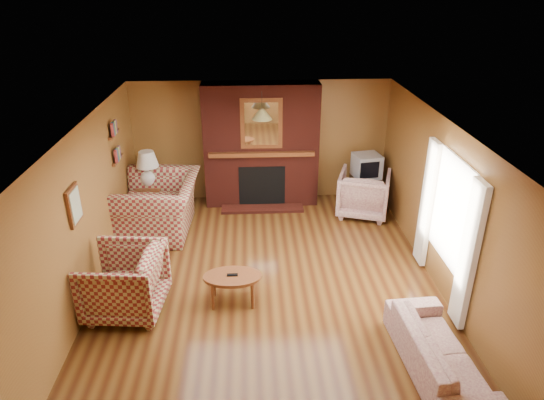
{
  "coord_description": "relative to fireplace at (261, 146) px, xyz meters",
  "views": [
    {
      "loc": [
        -0.24,
        -5.94,
        4.21
      ],
      "look_at": [
        0.09,
        0.6,
        1.15
      ],
      "focal_mm": 32.0,
      "sensor_mm": 36.0,
      "label": 1
    }
  ],
  "objects": [
    {
      "name": "floor",
      "position": [
        0.0,
        -2.98,
        -1.18
      ],
      "size": [
        6.5,
        6.5,
        0.0
      ],
      "primitive_type": "plane",
      "color": "#43210E",
      "rests_on": "ground"
    },
    {
      "name": "ceiling",
      "position": [
        0.0,
        -2.98,
        1.22
      ],
      "size": [
        6.5,
        6.5,
        0.0
      ],
      "primitive_type": "plane",
      "rotation": [
        3.14,
        0.0,
        0.0
      ],
      "color": "white",
      "rests_on": "wall_back"
    },
    {
      "name": "wall_back",
      "position": [
        0.0,
        0.27,
        0.02
      ],
      "size": [
        6.5,
        0.0,
        6.5
      ],
      "primitive_type": "plane",
      "rotation": [
        1.57,
        0.0,
        0.0
      ],
      "color": "brown",
      "rests_on": "floor"
    },
    {
      "name": "wall_left",
      "position": [
        -2.5,
        -2.98,
        0.02
      ],
      "size": [
        0.0,
        6.5,
        6.5
      ],
      "primitive_type": "plane",
      "rotation": [
        1.57,
        0.0,
        1.57
      ],
      "color": "brown",
      "rests_on": "floor"
    },
    {
      "name": "wall_right",
      "position": [
        2.5,
        -2.98,
        0.02
      ],
      "size": [
        0.0,
        6.5,
        6.5
      ],
      "primitive_type": "plane",
      "rotation": [
        1.57,
        0.0,
        -1.57
      ],
      "color": "brown",
      "rests_on": "floor"
    },
    {
      "name": "fireplace",
      "position": [
        0.0,
        0.0,
        0.0
      ],
      "size": [
        2.2,
        0.82,
        2.4
      ],
      "color": "#491610",
      "rests_on": "floor"
    },
    {
      "name": "window_right",
      "position": [
        2.45,
        -3.18,
        -0.06
      ],
      "size": [
        0.1,
        1.85,
        2.0
      ],
      "color": "beige",
      "rests_on": "wall_right"
    },
    {
      "name": "bookshelf",
      "position": [
        -2.44,
        -1.08,
        0.48
      ],
      "size": [
        0.09,
        0.55,
        0.71
      ],
      "color": "brown",
      "rests_on": "wall_left"
    },
    {
      "name": "botanical_print",
      "position": [
        -2.47,
        -3.28,
        0.37
      ],
      "size": [
        0.05,
        0.4,
        0.5
      ],
      "color": "brown",
      "rests_on": "wall_left"
    },
    {
      "name": "pendant_light",
      "position": [
        0.0,
        -0.68,
        0.82
      ],
      "size": [
        0.36,
        0.36,
        0.48
      ],
      "color": "black",
      "rests_on": "ceiling"
    },
    {
      "name": "plaid_loveseat",
      "position": [
        -1.85,
        -1.14,
        -0.68
      ],
      "size": [
        1.41,
        1.59,
        0.99
      ],
      "primitive_type": "imported",
      "rotation": [
        0.0,
        0.0,
        -1.62
      ],
      "color": "maroon",
      "rests_on": "floor"
    },
    {
      "name": "plaid_armchair",
      "position": [
        -1.95,
        -3.42,
        -0.72
      ],
      "size": [
        1.11,
        1.08,
        0.93
      ],
      "primitive_type": "imported",
      "rotation": [
        0.0,
        0.0,
        -1.67
      ],
      "color": "maroon",
      "rests_on": "floor"
    },
    {
      "name": "floral_sofa",
      "position": [
        1.9,
        -4.74,
        -0.92
      ],
      "size": [
        0.82,
        1.86,
        0.53
      ],
      "primitive_type": "imported",
      "rotation": [
        0.0,
        0.0,
        1.63
      ],
      "color": "beige",
      "rests_on": "floor"
    },
    {
      "name": "floral_armchair",
      "position": [
        1.92,
        -0.64,
        -0.75
      ],
      "size": [
        1.16,
        1.18,
        0.86
      ],
      "primitive_type": "imported",
      "rotation": [
        0.0,
        0.0,
        2.83
      ],
      "color": "beige",
      "rests_on": "floor"
    },
    {
      "name": "coffee_table",
      "position": [
        -0.5,
        -3.31,
        -0.8
      ],
      "size": [
        0.81,
        0.5,
        0.46
      ],
      "color": "brown",
      "rests_on": "floor"
    },
    {
      "name": "side_table",
      "position": [
        -2.1,
        -0.53,
        -0.87
      ],
      "size": [
        0.5,
        0.5,
        0.62
      ],
      "primitive_type": "cube",
      "rotation": [
        0.0,
        0.0,
        -0.08
      ],
      "color": "brown",
      "rests_on": "floor"
    },
    {
      "name": "table_lamp",
      "position": [
        -2.1,
        -0.53,
        -0.18
      ],
      "size": [
        0.41,
        0.41,
        0.68
      ],
      "color": "white",
      "rests_on": "side_table"
    },
    {
      "name": "tv_stand",
      "position": [
        2.05,
        -0.18,
        -0.89
      ],
      "size": [
        0.55,
        0.5,
        0.59
      ],
      "primitive_type": "cube",
      "rotation": [
        0.0,
        0.0,
        0.03
      ],
      "color": "black",
      "rests_on": "floor"
    },
    {
      "name": "crt_tv",
      "position": [
        2.05,
        -0.19,
        -0.37
      ],
      "size": [
        0.57,
        0.56,
        0.45
      ],
      "color": "#A8ABB0",
      "rests_on": "tv_stand"
    }
  ]
}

